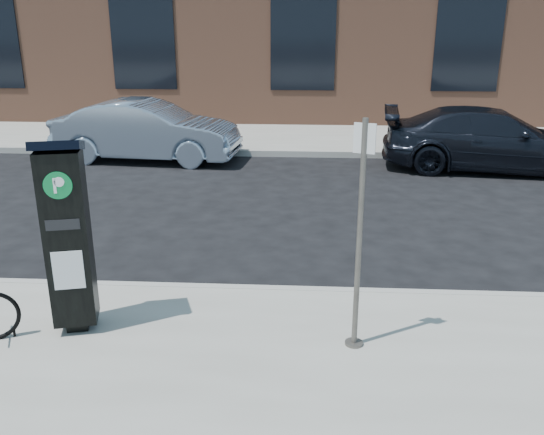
# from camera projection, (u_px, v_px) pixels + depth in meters

# --- Properties ---
(ground) EXTENTS (120.00, 120.00, 0.00)m
(ground) POSITION_uv_depth(u_px,v_px,m) (290.00, 298.00, 7.25)
(ground) COLOR black
(ground) RESTS_ON ground
(sidewalk_far) EXTENTS (60.00, 12.00, 0.15)m
(sidewalk_far) POSITION_uv_depth(u_px,v_px,m) (302.00, 117.00, 20.45)
(sidewalk_far) COLOR gray
(sidewalk_far) RESTS_ON ground
(curb_near) EXTENTS (60.00, 0.12, 0.16)m
(curb_near) POSITION_uv_depth(u_px,v_px,m) (290.00, 293.00, 7.21)
(curb_near) COLOR #9E9B93
(curb_near) RESTS_ON ground
(curb_far) EXTENTS (60.00, 0.12, 0.16)m
(curb_far) POSITION_uv_depth(u_px,v_px,m) (300.00, 154.00, 14.80)
(curb_far) COLOR #9E9B93
(curb_far) RESTS_ON ground
(parking_kiosk) EXTENTS (0.57, 0.53, 2.09)m
(parking_kiosk) POSITION_uv_depth(u_px,v_px,m) (68.00, 235.00, 5.91)
(parking_kiosk) COLOR black
(parking_kiosk) RESTS_ON sidewalk_near
(sign_pole) EXTENTS (0.20, 0.19, 2.33)m
(sign_pole) POSITION_uv_depth(u_px,v_px,m) (359.00, 239.00, 5.56)
(sign_pole) COLOR #59524E
(sign_pole) RESTS_ON sidewalk_near
(car_silver) EXTENTS (4.63, 1.97, 1.49)m
(car_silver) POSITION_uv_depth(u_px,v_px,m) (147.00, 131.00, 14.22)
(car_silver) COLOR #8D9FB4
(car_silver) RESTS_ON ground
(car_dark) EXTENTS (5.13, 2.57, 1.43)m
(car_dark) POSITION_uv_depth(u_px,v_px,m) (490.00, 140.00, 13.32)
(car_dark) COLOR black
(car_dark) RESTS_ON ground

